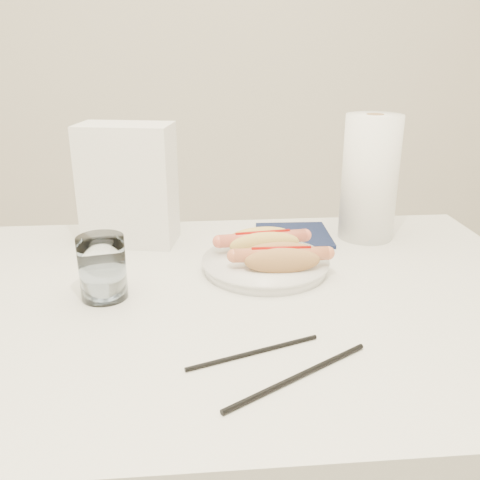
{
  "coord_description": "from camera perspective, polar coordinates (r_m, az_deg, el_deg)",
  "views": [
    {
      "loc": [
        -0.03,
        -0.82,
        1.16
      ],
      "look_at": [
        0.05,
        0.08,
        0.82
      ],
      "focal_mm": 39.48,
      "sensor_mm": 36.0,
      "label": 1
    }
  ],
  "objects": [
    {
      "name": "water_glass",
      "position": [
        0.91,
        -14.64,
        -2.91
      ],
      "size": [
        0.08,
        0.08,
        0.11
      ],
      "primitive_type": "cylinder",
      "color": "silver",
      "rests_on": "table"
    },
    {
      "name": "table",
      "position": [
        0.94,
        -2.51,
        -9.15
      ],
      "size": [
        1.2,
        0.8,
        0.75
      ],
      "color": "white",
      "rests_on": "ground"
    },
    {
      "name": "napkin_box",
      "position": [
        1.13,
        -11.96,
        5.84
      ],
      "size": [
        0.21,
        0.14,
        0.25
      ],
      "primitive_type": "cube",
      "rotation": [
        0.0,
        0.0,
        -0.19
      ],
      "color": "white",
      "rests_on": "table"
    },
    {
      "name": "chopstick_far",
      "position": [
        0.7,
        6.33,
        -14.41
      ],
      "size": [
        0.21,
        0.13,
        0.01
      ],
      "primitive_type": "cylinder",
      "rotation": [
        0.0,
        1.57,
        0.55
      ],
      "color": "black",
      "rests_on": "table"
    },
    {
      "name": "navy_napkin",
      "position": [
        1.18,
        5.82,
        0.51
      ],
      "size": [
        0.16,
        0.16,
        0.01
      ],
      "primitive_type": "cube",
      "rotation": [
        0.0,
        0.0,
        -0.04
      ],
      "color": "#121A3A",
      "rests_on": "table"
    },
    {
      "name": "hotdog_right",
      "position": [
        0.95,
        4.45,
        -1.96
      ],
      "size": [
        0.17,
        0.07,
        0.05
      ],
      "rotation": [
        0.0,
        0.0,
        -0.01
      ],
      "color": "#B98048",
      "rests_on": "plate"
    },
    {
      "name": "chopstick_near",
      "position": [
        0.75,
        1.5,
        -12.05
      ],
      "size": [
        0.19,
        0.07,
        0.01
      ],
      "primitive_type": "cylinder",
      "rotation": [
        0.0,
        1.57,
        0.34
      ],
      "color": "black",
      "rests_on": "table"
    },
    {
      "name": "hotdog_left",
      "position": [
        1.03,
        2.46,
        -0.19
      ],
      "size": [
        0.17,
        0.08,
        0.05
      ],
      "rotation": [
        0.0,
        0.0,
        0.12
      ],
      "color": "#E5BE5B",
      "rests_on": "plate"
    },
    {
      "name": "plate",
      "position": [
        1.0,
        2.75,
        -2.75
      ],
      "size": [
        0.27,
        0.27,
        0.02
      ],
      "primitive_type": "cylinder",
      "rotation": [
        0.0,
        0.0,
        -0.16
      ],
      "color": "white",
      "rests_on": "table"
    },
    {
      "name": "paper_towel_roll",
      "position": [
        1.17,
        13.84,
        6.53
      ],
      "size": [
        0.16,
        0.16,
        0.27
      ],
      "primitive_type": "cylinder",
      "rotation": [
        0.0,
        0.0,
        -0.43
      ],
      "color": "white",
      "rests_on": "table"
    }
  ]
}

